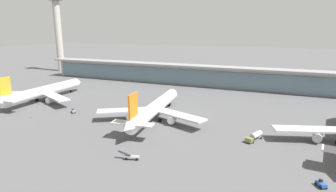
# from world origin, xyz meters

# --- Properties ---
(ground_plane) EXTENTS (1200.00, 1200.00, 0.00)m
(ground_plane) POSITION_xyz_m (0.00, 0.00, 0.00)
(ground_plane) COLOR #515154
(airliner_left_stand) EXTENTS (50.33, 65.41, 17.43)m
(airliner_left_stand) POSITION_xyz_m (-74.44, 11.81, 5.49)
(airliner_left_stand) COLOR white
(airliner_left_stand) RESTS_ON ground
(airliner_centre_stand) EXTENTS (50.06, 65.47, 17.43)m
(airliner_centre_stand) POSITION_xyz_m (-0.54, 5.94, 5.49)
(airliner_centre_stand) COLOR white
(airliner_centre_stand) RESTS_ON ground
(service_truck_under_wing_grey) EXTENTS (3.31, 3.07, 2.05)m
(service_truck_under_wing_grey) POSITION_xyz_m (-42.08, 0.01, 0.87)
(service_truck_under_wing_grey) COLOR gray
(service_truck_under_wing_grey) RESTS_ON ground
(service_truck_by_tail_grey) EXTENTS (6.90, 3.27, 2.70)m
(service_truck_by_tail_grey) POSITION_xyz_m (9.65, -32.00, 0.81)
(service_truck_by_tail_grey) COLOR gray
(service_truck_by_tail_grey) RESTS_ON ground
(service_truck_on_taxiway_blue) EXTENTS (2.89, 3.33, 2.05)m
(service_truck_on_taxiway_blue) POSITION_xyz_m (62.96, -26.51, 0.87)
(service_truck_on_taxiway_blue) COLOR #234C9E
(service_truck_on_taxiway_blue) RESTS_ON ground
(service_truck_at_far_stand_olive) EXTENTS (5.53, 8.78, 2.95)m
(service_truck_at_far_stand_olive) POSITION_xyz_m (43.79, -1.02, 1.71)
(service_truck_at_far_stand_olive) COLOR olive
(service_truck_at_far_stand_olive) RESTS_ON ground
(terminal_building) EXTENTS (268.84, 12.80, 15.20)m
(terminal_building) POSITION_xyz_m (0.00, 89.61, 7.87)
(terminal_building) COLOR #B2ADA3
(terminal_building) RESTS_ON ground
(control_tower) EXTENTS (12.00, 12.00, 79.52)m
(control_tower) POSITION_xyz_m (-153.69, 108.84, 43.22)
(control_tower) COLOR #B2ADA3
(control_tower) RESTS_ON ground
(safety_cone_alpha) EXTENTS (0.62, 0.62, 0.70)m
(safety_cone_alpha) POSITION_xyz_m (-55.09, -13.71, 0.32)
(safety_cone_alpha) COLOR orange
(safety_cone_alpha) RESTS_ON ground
(safety_cone_bravo) EXTENTS (0.62, 0.62, 0.70)m
(safety_cone_bravo) POSITION_xyz_m (-77.72, -9.07, 0.32)
(safety_cone_bravo) COLOR orange
(safety_cone_bravo) RESTS_ON ground
(safety_cone_charlie) EXTENTS (0.62, 0.62, 0.70)m
(safety_cone_charlie) POSITION_xyz_m (-63.11, -9.36, 0.32)
(safety_cone_charlie) COLOR orange
(safety_cone_charlie) RESTS_ON ground
(safety_cone_delta) EXTENTS (0.62, 0.62, 0.70)m
(safety_cone_delta) POSITION_xyz_m (-69.20, -9.29, 0.32)
(safety_cone_delta) COLOR orange
(safety_cone_delta) RESTS_ON ground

